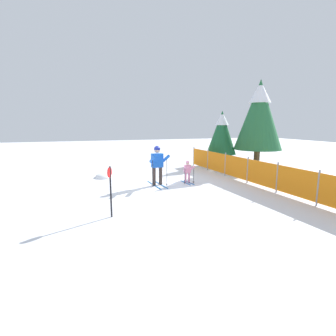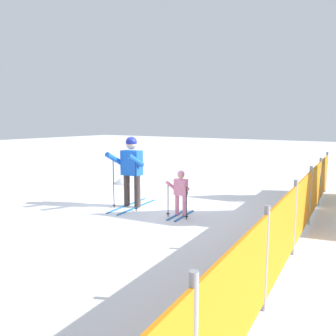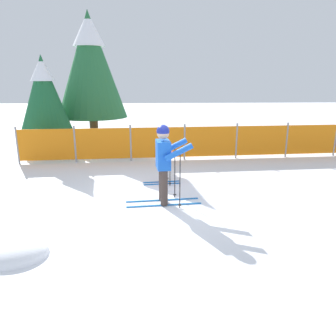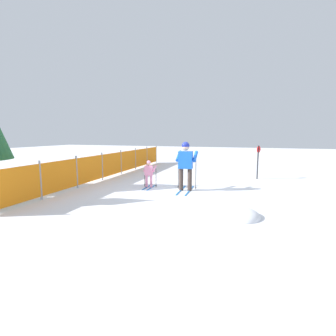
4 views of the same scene
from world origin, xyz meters
TOP-DOWN VIEW (x-y plane):
  - ground_plane at (0.00, 0.00)m, footprint 60.00×60.00m
  - skier_adult at (0.17, 0.08)m, footprint 1.60×0.74m
  - skier_child at (0.18, 1.45)m, footprint 0.94×0.50m
  - safety_fence at (1.85, 3.99)m, footprint 12.13×0.70m
  - snow_mound at (-2.19, -1.93)m, footprint 1.04×0.88m

SIDE VIEW (x-z plane):
  - ground_plane at x=0.00m, z-range 0.00..0.00m
  - snow_mound at x=-2.19m, z-range -0.21..0.21m
  - skier_child at x=0.18m, z-range 0.08..1.07m
  - safety_fence at x=1.85m, z-range 0.00..1.16m
  - skier_adult at x=0.17m, z-range 0.17..1.83m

